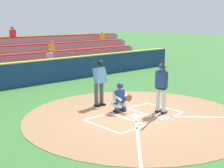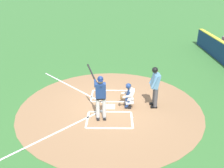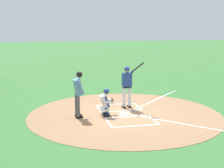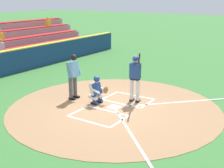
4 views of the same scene
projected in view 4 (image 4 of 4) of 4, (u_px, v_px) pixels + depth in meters
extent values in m
plane|color=#387033|center=(114.00, 107.00, 11.50)|extent=(120.00, 120.00, 0.00)
cylinder|color=#99704C|center=(114.00, 107.00, 11.50)|extent=(8.00, 8.00, 0.01)
cube|color=white|center=(114.00, 107.00, 11.49)|extent=(0.44, 0.44, 0.01)
cube|color=white|center=(110.00, 96.00, 12.81)|extent=(1.20, 0.08, 0.01)
cube|color=white|center=(148.00, 103.00, 11.87)|extent=(1.20, 0.08, 0.01)
cube|color=white|center=(120.00, 104.00, 11.86)|extent=(0.08, 1.80, 0.01)
cube|color=white|center=(135.00, 95.00, 12.82)|extent=(0.08, 1.80, 0.01)
cube|color=white|center=(78.00, 111.00, 11.12)|extent=(1.20, 0.08, 0.01)
cube|color=white|center=(120.00, 121.00, 10.18)|extent=(1.20, 0.08, 0.01)
cube|color=white|center=(108.00, 111.00, 11.13)|extent=(0.08, 1.80, 0.01)
cube|color=white|center=(88.00, 122.00, 10.16)|extent=(0.08, 1.80, 0.01)
cube|color=white|center=(136.00, 143.00, 8.71)|extent=(3.73, 3.73, 0.01)
cube|color=white|center=(187.00, 102.00, 12.09)|extent=(3.73, 3.73, 0.01)
cylinder|color=silver|center=(132.00, 89.00, 12.02)|extent=(0.15, 0.15, 0.84)
cube|color=black|center=(132.00, 100.00, 12.18)|extent=(0.27, 0.14, 0.09)
cylinder|color=silver|center=(138.00, 90.00, 11.90)|extent=(0.15, 0.15, 0.84)
cube|color=black|center=(138.00, 101.00, 12.06)|extent=(0.27, 0.14, 0.09)
cube|color=black|center=(135.00, 78.00, 11.83)|extent=(0.25, 0.36, 0.10)
cube|color=navy|center=(135.00, 71.00, 11.74)|extent=(0.28, 0.42, 0.60)
sphere|color=tan|center=(136.00, 60.00, 11.64)|extent=(0.21, 0.21, 0.21)
sphere|color=navy|center=(135.00, 59.00, 11.61)|extent=(0.23, 0.23, 0.23)
cube|color=navy|center=(137.00, 59.00, 11.71)|extent=(0.12, 0.18, 0.02)
cylinder|color=navy|center=(134.00, 64.00, 11.63)|extent=(0.43, 0.13, 0.21)
cylinder|color=navy|center=(139.00, 65.00, 11.53)|extent=(0.27, 0.11, 0.29)
cylinder|color=black|center=(139.00, 59.00, 11.08)|extent=(0.66, 0.42, 0.53)
cylinder|color=black|center=(139.00, 63.00, 11.48)|extent=(0.10, 0.10, 0.08)
cube|color=black|center=(99.00, 101.00, 12.01)|extent=(0.14, 0.27, 0.09)
cube|color=navy|center=(100.00, 98.00, 11.94)|extent=(0.14, 0.25, 0.37)
cylinder|color=silver|center=(98.00, 96.00, 11.98)|extent=(0.18, 0.37, 0.21)
cube|color=black|center=(94.00, 104.00, 11.77)|extent=(0.14, 0.27, 0.09)
cube|color=navy|center=(95.00, 100.00, 11.70)|extent=(0.14, 0.25, 0.37)
cylinder|color=silver|center=(93.00, 98.00, 11.73)|extent=(0.18, 0.37, 0.21)
cube|color=silver|center=(95.00, 88.00, 11.77)|extent=(0.43, 0.39, 0.52)
cube|color=navy|center=(97.00, 89.00, 11.70)|extent=(0.44, 0.25, 0.46)
sphere|color=tan|center=(96.00, 79.00, 11.62)|extent=(0.21, 0.21, 0.21)
sphere|color=navy|center=(97.00, 79.00, 11.60)|extent=(0.24, 0.24, 0.24)
cylinder|color=silver|center=(102.00, 88.00, 11.83)|extent=(0.12, 0.45, 0.20)
cylinder|color=silver|center=(95.00, 91.00, 11.52)|extent=(0.12, 0.45, 0.20)
ellipsoid|color=brown|center=(106.00, 90.00, 11.72)|extent=(0.29, 0.12, 0.28)
cylinder|color=#4C4C51|center=(75.00, 86.00, 12.45)|extent=(0.16, 0.16, 0.86)
cube|color=black|center=(76.00, 97.00, 12.56)|extent=(0.14, 0.28, 0.09)
cylinder|color=#4C4C51|center=(71.00, 88.00, 12.22)|extent=(0.16, 0.16, 0.86)
cube|color=black|center=(72.00, 99.00, 12.33)|extent=(0.14, 0.28, 0.09)
cube|color=#5B8EB7|center=(73.00, 69.00, 12.11)|extent=(0.45, 0.38, 0.66)
sphere|color=#9E7051|center=(73.00, 58.00, 11.96)|extent=(0.22, 0.22, 0.22)
sphere|color=black|center=(74.00, 57.00, 11.94)|extent=(0.25, 0.25, 0.25)
cylinder|color=#5B8EB7|center=(78.00, 68.00, 12.26)|extent=(0.11, 0.29, 0.56)
cylinder|color=#5B8EB7|center=(71.00, 70.00, 11.86)|extent=(0.11, 0.29, 0.56)
sphere|color=white|center=(108.00, 96.00, 12.74)|extent=(0.07, 0.07, 0.07)
cube|color=yellow|center=(48.00, 23.00, 23.02)|extent=(0.36, 0.22, 0.46)
sphere|color=tan|center=(48.00, 18.00, 22.92)|extent=(0.20, 0.20, 0.20)
cube|color=orange|center=(68.00, 44.00, 21.49)|extent=(0.36, 0.22, 0.46)
sphere|color=brown|center=(68.00, 40.00, 21.39)|extent=(0.20, 0.20, 0.20)
cube|color=black|center=(47.00, 48.00, 19.82)|extent=(0.36, 0.22, 0.46)
sphere|color=#9E7051|center=(47.00, 43.00, 19.72)|extent=(0.20, 0.20, 0.20)
cube|color=yellow|center=(1.00, 37.00, 18.64)|extent=(0.36, 0.22, 0.46)
sphere|color=#9E7051|center=(0.00, 31.00, 18.55)|extent=(0.20, 0.20, 0.20)
cube|color=white|center=(1.00, 46.00, 17.78)|extent=(0.36, 0.22, 0.46)
sphere|color=#9E7051|center=(0.00, 41.00, 17.69)|extent=(0.20, 0.20, 0.20)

